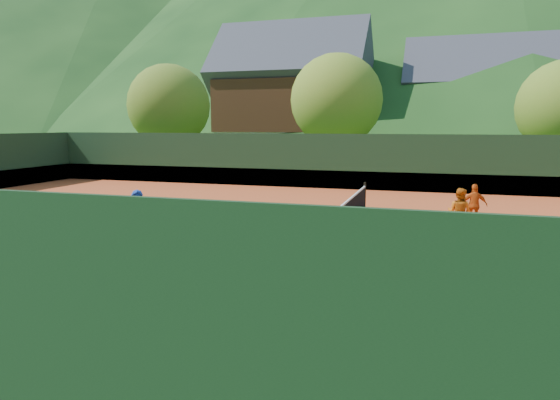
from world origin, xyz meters
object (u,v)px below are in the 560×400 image
(student_a, at_px, (459,213))
(tennis_net, at_px, (338,223))
(student_b, at_px, (474,205))
(chalet_mid, at_px, (476,108))
(ball_hopper, at_px, (84,235))
(chalet_left, at_px, (293,101))
(coach, at_px, (138,223))

(student_a, relative_size, tennis_net, 0.13)
(student_b, xyz_separation_m, tennis_net, (-4.13, -3.39, -0.23))
(chalet_mid, bearing_deg, ball_hopper, -106.57)
(ball_hopper, bearing_deg, chalet_left, 97.37)
(ball_hopper, height_order, chalet_mid, chalet_mid)
(student_a, height_order, student_b, student_a)
(tennis_net, relative_size, chalet_mid, 0.95)
(ball_hopper, bearing_deg, coach, 53.91)
(student_b, height_order, tennis_net, student_b)
(tennis_net, height_order, chalet_mid, chalet_mid)
(coach, relative_size, student_a, 1.15)
(coach, bearing_deg, student_a, 13.50)
(student_b, distance_m, chalet_left, 30.52)
(coach, distance_m, ball_hopper, 1.42)
(student_a, bearing_deg, tennis_net, 44.84)
(chalet_left, height_order, chalet_mid, chalet_left)
(coach, xyz_separation_m, chalet_mid, (10.68, 37.55, 4.08))
(student_b, bearing_deg, student_a, 67.20)
(student_b, height_order, chalet_mid, chalet_mid)
(student_a, xyz_separation_m, tennis_net, (-3.55, -1.36, -0.27))
(student_a, bearing_deg, chalet_mid, -70.45)
(student_a, xyz_separation_m, chalet_mid, (2.45, 32.64, 4.20))
(coach, height_order, student_b, coach)
(tennis_net, xyz_separation_m, chalet_mid, (6.00, 34.00, 4.47))
(student_b, bearing_deg, coach, 31.28)
(coach, xyz_separation_m, student_a, (8.23, 4.92, -0.11))
(student_a, relative_size, ball_hopper, 1.54)
(chalet_left, bearing_deg, chalet_mid, 14.04)
(tennis_net, relative_size, chalet_left, 0.87)
(coach, bearing_deg, tennis_net, 19.84)
(student_a, xyz_separation_m, ball_hopper, (-9.07, -6.06, -0.03))
(tennis_net, bearing_deg, chalet_mid, 79.99)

